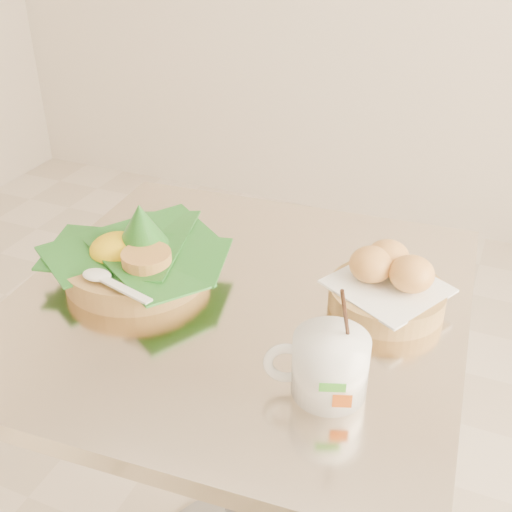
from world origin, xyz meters
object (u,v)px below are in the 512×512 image
at_px(rice_basket, 135,255).
at_px(cafe_table, 241,401).
at_px(bread_basket, 388,284).
at_px(coffee_mug, 328,364).

bearing_deg(rice_basket, cafe_table, 2.04).
relative_size(rice_basket, bread_basket, 1.46).
relative_size(cafe_table, coffee_mug, 4.45).
relative_size(rice_basket, coffee_mug, 1.77).
distance_m(cafe_table, bread_basket, 0.35).
distance_m(rice_basket, coffee_mug, 0.40).
relative_size(bread_basket, coffee_mug, 1.21).
height_order(cafe_table, coffee_mug, coffee_mug).
bearing_deg(bread_basket, coffee_mug, -96.57).
height_order(cafe_table, bread_basket, bread_basket).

